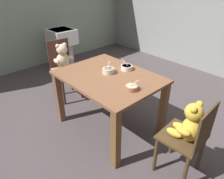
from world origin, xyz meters
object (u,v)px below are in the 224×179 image
(porridge_bowl_cream_center, at_px, (108,71))
(porridge_bowl_terracotta_near_right, at_px, (132,87))
(dining_table, at_px, (109,86))
(teddy_chair_near_right, at_px, (189,129))
(sink_basin, at_px, (62,43))
(teddy_chair_near_left, at_px, (64,63))
(porridge_bowl_white_far_center, at_px, (127,67))

(porridge_bowl_cream_center, relative_size, porridge_bowl_terracotta_near_right, 1.04)
(porridge_bowl_cream_center, bearing_deg, dining_table, -37.41)
(teddy_chair_near_right, xyz_separation_m, sink_basin, (-3.07, 0.57, -0.03))
(dining_table, height_order, teddy_chair_near_left, teddy_chair_near_left)
(dining_table, xyz_separation_m, porridge_bowl_white_far_center, (0.02, 0.27, 0.16))
(porridge_bowl_white_far_center, height_order, sink_basin, porridge_bowl_white_far_center)
(teddy_chair_near_right, bearing_deg, dining_table, -1.51)
(teddy_chair_near_left, relative_size, porridge_bowl_white_far_center, 6.01)
(teddy_chair_near_left, bearing_deg, sink_basin, 154.61)
(porridge_bowl_terracotta_near_right, bearing_deg, teddy_chair_near_left, 177.43)
(teddy_chair_near_left, bearing_deg, dining_table, 3.70)
(porridge_bowl_white_far_center, xyz_separation_m, porridge_bowl_cream_center, (-0.08, -0.23, 0.00))
(dining_table, distance_m, porridge_bowl_terracotta_near_right, 0.43)
(porridge_bowl_white_far_center, relative_size, porridge_bowl_terracotta_near_right, 1.11)
(porridge_bowl_white_far_center, distance_m, sink_basin, 2.11)
(dining_table, bearing_deg, porridge_bowl_cream_center, 142.59)
(dining_table, bearing_deg, porridge_bowl_terracotta_near_right, -7.13)
(dining_table, relative_size, porridge_bowl_white_far_center, 7.82)
(dining_table, height_order, sink_basin, sink_basin)
(teddy_chair_near_right, xyz_separation_m, porridge_bowl_terracotta_near_right, (-0.63, -0.08, 0.20))
(porridge_bowl_cream_center, height_order, porridge_bowl_terracotta_near_right, porridge_bowl_cream_center)
(teddy_chair_near_right, height_order, sink_basin, teddy_chair_near_right)
(porridge_bowl_white_far_center, relative_size, sink_basin, 0.19)
(porridge_bowl_terracotta_near_right, relative_size, sink_basin, 0.17)
(porridge_bowl_white_far_center, bearing_deg, sink_basin, 170.75)
(dining_table, distance_m, teddy_chair_near_left, 1.02)
(dining_table, relative_size, teddy_chair_near_right, 1.40)
(dining_table, height_order, porridge_bowl_cream_center, porridge_bowl_cream_center)
(porridge_bowl_white_far_center, distance_m, porridge_bowl_cream_center, 0.24)
(teddy_chair_near_right, bearing_deg, porridge_bowl_cream_center, -3.78)
(teddy_chair_near_left, height_order, porridge_bowl_terracotta_near_right, teddy_chair_near_left)
(porridge_bowl_white_far_center, bearing_deg, teddy_chair_near_right, -13.33)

